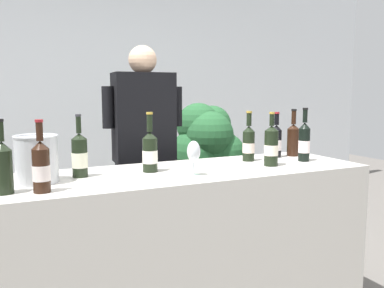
# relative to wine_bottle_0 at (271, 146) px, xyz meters

# --- Properties ---
(wall_back) EXTENTS (8.00, 0.10, 2.80)m
(wall_back) POSITION_rel_wine_bottle_0_xyz_m (-0.57, 2.68, 0.37)
(wall_back) COLOR silver
(wall_back) RESTS_ON ground_plane
(counter) EXTENTS (2.24, 0.67, 0.91)m
(counter) POSITION_rel_wine_bottle_0_xyz_m (-0.57, 0.08, -0.57)
(counter) COLOR beige
(counter) RESTS_ON ground_plane
(wine_bottle_0) EXTENTS (0.09, 0.09, 0.33)m
(wine_bottle_0) POSITION_rel_wine_bottle_0_xyz_m (0.00, 0.00, 0.00)
(wine_bottle_0) COLOR black
(wine_bottle_0) RESTS_ON counter
(wine_bottle_1) EXTENTS (0.08, 0.08, 0.33)m
(wine_bottle_1) POSITION_rel_wine_bottle_0_xyz_m (-1.47, -0.07, 0.00)
(wine_bottle_1) COLOR black
(wine_bottle_1) RESTS_ON counter
(wine_bottle_2) EXTENTS (0.08, 0.08, 0.33)m
(wine_bottle_2) POSITION_rel_wine_bottle_0_xyz_m (-1.11, 0.16, -0.01)
(wine_bottle_2) COLOR black
(wine_bottle_2) RESTS_ON counter
(wine_bottle_3) EXTENTS (0.08, 0.08, 0.33)m
(wine_bottle_3) POSITION_rel_wine_bottle_0_xyz_m (-1.32, -0.11, -0.00)
(wine_bottle_3) COLOR black
(wine_bottle_3) RESTS_ON counter
(wine_bottle_4) EXTENTS (0.08, 0.08, 0.32)m
(wine_bottle_4) POSITION_rel_wine_bottle_0_xyz_m (-0.03, 0.21, -0.00)
(wine_bottle_4) COLOR black
(wine_bottle_4) RESTS_ON counter
(wine_bottle_5) EXTENTS (0.07, 0.07, 0.31)m
(wine_bottle_5) POSITION_rel_wine_bottle_0_xyz_m (0.23, 0.26, -0.01)
(wine_bottle_5) COLOR black
(wine_bottle_5) RESTS_ON counter
(wine_bottle_6) EXTENTS (0.08, 0.08, 0.33)m
(wine_bottle_6) POSITION_rel_wine_bottle_0_xyz_m (0.37, 0.26, 0.00)
(wine_bottle_6) COLOR black
(wine_bottle_6) RESTS_ON counter
(wine_bottle_7) EXTENTS (0.09, 0.09, 0.33)m
(wine_bottle_7) POSITION_rel_wine_bottle_0_xyz_m (-0.73, 0.13, -0.01)
(wine_bottle_7) COLOR black
(wine_bottle_7) RESTS_ON counter
(wine_bottle_8) EXTENTS (0.07, 0.07, 0.35)m
(wine_bottle_8) POSITION_rel_wine_bottle_0_xyz_m (0.29, 0.05, 0.01)
(wine_bottle_8) COLOR black
(wine_bottle_8) RESTS_ON counter
(wine_glass) EXTENTS (0.07, 0.07, 0.19)m
(wine_glass) POSITION_rel_wine_bottle_0_xyz_m (-0.55, -0.06, 0.00)
(wine_glass) COLOR silver
(wine_glass) RESTS_ON counter
(ice_bucket) EXTENTS (0.21, 0.21, 0.24)m
(ice_bucket) POSITION_rel_wine_bottle_0_xyz_m (-1.32, 0.11, -0.00)
(ice_bucket) COLOR silver
(ice_bucket) RESTS_ON counter
(person_server) EXTENTS (0.58, 0.27, 1.67)m
(person_server) POSITION_rel_wine_bottle_0_xyz_m (-0.56, 0.75, -0.21)
(person_server) COLOR black
(person_server) RESTS_ON ground_plane
(potted_shrub) EXTENTS (0.64, 0.53, 1.26)m
(potted_shrub) POSITION_rel_wine_bottle_0_xyz_m (0.15, 1.13, -0.19)
(potted_shrub) COLOR brown
(potted_shrub) RESTS_ON ground_plane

